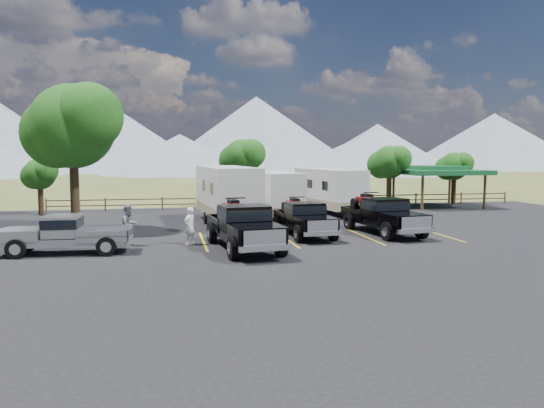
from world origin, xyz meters
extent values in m
plane|color=#4E5926|center=(0.00, 0.00, 0.00)|extent=(320.00, 320.00, 0.00)
cube|color=black|center=(0.00, 3.00, 0.02)|extent=(44.00, 34.00, 0.04)
cube|color=gold|center=(-6.00, 4.00, 0.04)|extent=(0.12, 5.50, 0.01)
cube|color=gold|center=(-2.00, 4.00, 0.04)|extent=(0.12, 5.50, 0.01)
cube|color=gold|center=(2.00, 4.00, 0.04)|extent=(0.12, 5.50, 0.01)
cube|color=gold|center=(6.00, 4.00, 0.04)|extent=(0.12, 5.50, 0.01)
cylinder|color=black|center=(-12.50, 9.00, 2.24)|extent=(0.48, 0.48, 4.48)
sphere|color=#1D4912|center=(-12.50, 9.00, 5.60)|extent=(4.48, 4.48, 4.48)
sphere|color=#1D4912|center=(-11.54, 8.20, 6.08)|extent=(3.52, 3.52, 3.52)
sphere|color=#1D4912|center=(-13.40, 9.70, 5.28)|extent=(3.84, 3.84, 3.84)
cylinder|color=black|center=(9.00, 17.00, 1.40)|extent=(0.39, 0.39, 2.80)
sphere|color=#1D4912|center=(9.00, 17.00, 3.50)|extent=(2.52, 2.52, 2.52)
sphere|color=#1D4912|center=(9.54, 16.55, 3.77)|extent=(1.98, 1.98, 1.98)
sphere|color=#1D4912|center=(8.50, 17.40, 3.32)|extent=(2.16, 2.16, 2.16)
cylinder|color=black|center=(15.00, 18.00, 1.26)|extent=(0.38, 0.38, 2.52)
sphere|color=#1D4912|center=(15.00, 18.00, 3.15)|extent=(2.24, 2.24, 2.24)
sphere|color=#1D4912|center=(15.48, 17.60, 3.39)|extent=(1.76, 1.76, 1.76)
sphere|color=#1D4912|center=(14.55, 18.35, 2.99)|extent=(1.92, 1.92, 1.92)
cylinder|color=black|center=(-2.00, 19.00, 1.54)|extent=(0.41, 0.41, 3.08)
sphere|color=#1D4912|center=(-2.00, 19.00, 3.85)|extent=(2.80, 2.80, 2.80)
sphere|color=#1D4912|center=(-1.40, 18.50, 4.15)|extent=(2.20, 2.20, 2.20)
sphere|color=#1D4912|center=(-2.56, 19.44, 3.65)|extent=(2.40, 2.40, 2.40)
cylinder|color=black|center=(-16.00, 17.00, 1.12)|extent=(0.36, 0.36, 2.24)
sphere|color=#1D4912|center=(-16.00, 17.00, 2.80)|extent=(2.10, 2.10, 2.10)
sphere|color=#1D4912|center=(-15.55, 16.62, 3.02)|extent=(1.65, 1.65, 1.65)
sphere|color=#1D4912|center=(-16.42, 17.33, 2.65)|extent=(1.80, 1.80, 1.80)
cylinder|color=brown|center=(-16.00, 18.50, 0.50)|extent=(0.12, 0.12, 1.00)
cylinder|color=brown|center=(-12.00, 18.50, 0.50)|extent=(0.12, 0.12, 1.00)
cylinder|color=brown|center=(-8.00, 18.50, 0.50)|extent=(0.12, 0.12, 1.00)
cylinder|color=brown|center=(-4.00, 18.50, 0.50)|extent=(0.12, 0.12, 1.00)
cylinder|color=brown|center=(0.00, 18.50, 0.50)|extent=(0.12, 0.12, 1.00)
cylinder|color=brown|center=(4.00, 18.50, 0.50)|extent=(0.12, 0.12, 1.00)
cylinder|color=brown|center=(8.00, 18.50, 0.50)|extent=(0.12, 0.12, 1.00)
cylinder|color=brown|center=(12.00, 18.50, 0.50)|extent=(0.12, 0.12, 1.00)
cylinder|color=brown|center=(16.00, 18.50, 0.50)|extent=(0.12, 0.12, 1.00)
cylinder|color=brown|center=(20.00, 18.50, 0.50)|extent=(0.12, 0.12, 1.00)
cube|color=brown|center=(2.00, 18.50, 0.45)|extent=(36.00, 0.06, 0.08)
cube|color=brown|center=(2.00, 18.50, 0.85)|extent=(36.00, 0.06, 0.08)
cylinder|color=brown|center=(10.50, 14.50, 1.30)|extent=(0.20, 0.20, 2.60)
cylinder|color=brown|center=(10.50, 19.50, 1.30)|extent=(0.20, 0.20, 2.60)
cylinder|color=brown|center=(15.50, 14.50, 1.30)|extent=(0.20, 0.20, 2.60)
cylinder|color=brown|center=(15.50, 19.50, 1.30)|extent=(0.20, 0.20, 2.60)
cube|color=#1C6233|center=(13.00, 17.00, 2.75)|extent=(6.20, 6.20, 0.35)
cube|color=#1C6233|center=(13.00, 17.00, 3.05)|extent=(3.50, 3.50, 0.35)
cone|color=slate|center=(-18.00, 112.00, 7.00)|extent=(44.00, 44.00, 14.00)
cone|color=slate|center=(14.00, 108.00, 9.00)|extent=(52.00, 52.00, 18.00)
cone|color=slate|center=(48.00, 114.00, 6.00)|extent=(40.00, 40.00, 12.00)
cone|color=slate|center=(80.00, 110.00, 7.50)|extent=(50.00, 50.00, 15.00)
cone|color=slate|center=(-5.00, 87.00, 4.00)|extent=(32.00, 32.00, 8.00)
cone|color=slate|center=(35.00, 84.00, 4.50)|extent=(40.00, 40.00, 9.00)
cube|color=black|center=(-4.42, 1.49, 0.70)|extent=(2.60, 6.12, 0.37)
cube|color=black|center=(-4.19, -0.49, 1.08)|extent=(2.20, 2.10, 0.52)
cube|color=black|center=(-4.41, 1.37, 1.45)|extent=(2.13, 1.84, 1.04)
cube|color=black|center=(-4.41, 1.37, 1.60)|extent=(2.18, 1.91, 0.47)
cube|color=black|center=(-4.64, 3.35, 0.98)|extent=(2.28, 2.72, 0.57)
cube|color=silver|center=(-4.06, -1.55, 1.03)|extent=(1.66, 0.28, 0.57)
cube|color=silver|center=(-4.05, -1.61, 0.63)|extent=(2.05, 0.43, 0.23)
cube|color=silver|center=(-4.79, 4.59, 0.63)|extent=(2.05, 0.41, 0.23)
cylinder|color=black|center=(-5.15, -0.67, 0.51)|extent=(0.42, 0.97, 0.94)
cylinder|color=black|center=(-3.21, -0.44, 0.51)|extent=(0.42, 0.97, 0.94)
cylinder|color=black|center=(-5.64, 3.42, 0.51)|extent=(0.42, 0.97, 0.94)
cylinder|color=black|center=(-3.69, 3.65, 0.51)|extent=(0.42, 0.97, 0.94)
cube|color=maroon|center=(-4.64, 3.35, 1.68)|extent=(0.88, 1.43, 0.36)
cube|color=black|center=(-4.64, 3.35, 1.94)|extent=(0.51, 0.82, 0.19)
cube|color=maroon|center=(-4.58, 2.78, 1.79)|extent=(0.87, 0.46, 0.23)
cylinder|color=black|center=(-4.59, 2.88, 2.15)|extent=(0.94, 0.17, 0.06)
cylinder|color=black|center=(-5.04, 2.73, 1.48)|extent=(0.34, 0.61, 0.58)
cylinder|color=black|center=(-4.11, 2.84, 1.48)|extent=(0.34, 0.61, 0.58)
cylinder|color=black|center=(-5.18, 3.86, 1.48)|extent=(0.34, 0.61, 0.58)
cylinder|color=black|center=(-4.24, 3.97, 1.48)|extent=(0.34, 0.61, 0.58)
cube|color=black|center=(-0.91, 4.64, 0.62)|extent=(1.99, 5.31, 0.33)
cube|color=black|center=(-0.81, 2.89, 0.96)|extent=(1.85, 1.75, 0.46)
cube|color=black|center=(-0.90, 4.53, 1.28)|extent=(1.80, 1.53, 0.92)
cube|color=black|center=(-0.90, 4.53, 1.41)|extent=(1.84, 1.58, 0.41)
cube|color=black|center=(-1.01, 6.29, 0.87)|extent=(1.88, 2.30, 0.50)
cube|color=silver|center=(-0.75, 1.96, 0.91)|extent=(1.47, 0.16, 0.50)
cube|color=silver|center=(-0.75, 1.90, 0.56)|extent=(1.80, 0.27, 0.20)
cube|color=silver|center=(-1.07, 7.38, 0.56)|extent=(1.80, 0.25, 0.20)
cylinder|color=black|center=(-1.66, 2.78, 0.45)|extent=(0.32, 0.84, 0.82)
cylinder|color=black|center=(0.05, 2.88, 0.45)|extent=(0.32, 0.84, 0.82)
cylinder|color=black|center=(-1.88, 6.40, 0.45)|extent=(0.32, 0.84, 0.82)
cylinder|color=black|center=(-0.16, 6.50, 0.45)|extent=(0.32, 0.84, 0.82)
cube|color=maroon|center=(-1.01, 6.29, 1.49)|extent=(0.71, 1.23, 0.32)
cube|color=black|center=(-1.01, 6.29, 1.71)|extent=(0.41, 0.71, 0.16)
cube|color=maroon|center=(-0.98, 5.79, 1.58)|extent=(0.75, 0.36, 0.20)
cylinder|color=black|center=(-0.98, 5.88, 1.90)|extent=(0.83, 0.10, 0.05)
cylinder|color=black|center=(-1.39, 5.76, 1.30)|extent=(0.27, 0.53, 0.51)
cylinder|color=black|center=(-0.57, 5.81, 1.30)|extent=(0.27, 0.53, 0.51)
cylinder|color=black|center=(-1.45, 6.77, 1.30)|extent=(0.27, 0.53, 0.51)
cylinder|color=black|center=(-0.63, 6.81, 1.30)|extent=(0.27, 0.53, 0.51)
cube|color=black|center=(3.28, 4.54, 0.67)|extent=(2.55, 5.90, 0.36)
cube|color=black|center=(3.52, 2.63, 1.04)|extent=(2.14, 2.03, 0.50)
cube|color=black|center=(3.29, 4.42, 1.39)|extent=(2.07, 1.79, 1.00)
cube|color=black|center=(3.29, 4.42, 1.54)|extent=(2.11, 1.85, 0.45)
cube|color=black|center=(3.05, 6.33, 0.95)|extent=(2.21, 2.63, 0.55)
cube|color=silver|center=(3.65, 1.62, 0.99)|extent=(1.60, 0.28, 0.55)
cube|color=silver|center=(3.66, 1.56, 0.61)|extent=(1.97, 0.43, 0.22)
cube|color=silver|center=(2.90, 7.53, 0.61)|extent=(1.97, 0.41, 0.22)
cylinder|color=black|center=(2.59, 2.45, 0.49)|extent=(0.41, 0.93, 0.90)
cylinder|color=black|center=(4.46, 2.69, 0.49)|extent=(0.41, 0.93, 0.90)
cylinder|color=black|center=(2.09, 6.39, 0.49)|extent=(0.41, 0.93, 0.90)
cylinder|color=black|center=(3.96, 6.63, 0.49)|extent=(0.41, 0.93, 0.90)
cube|color=maroon|center=(3.05, 6.33, 1.62)|extent=(0.86, 1.38, 0.35)
cube|color=black|center=(3.05, 6.33, 1.87)|extent=(0.49, 0.80, 0.18)
cube|color=maroon|center=(3.12, 5.79, 1.72)|extent=(0.84, 0.45, 0.22)
cylinder|color=black|center=(3.11, 5.89, 2.08)|extent=(0.90, 0.17, 0.06)
cylinder|color=black|center=(2.67, 5.73, 1.42)|extent=(0.33, 0.59, 0.56)
cylinder|color=black|center=(3.57, 5.84, 1.42)|extent=(0.33, 0.59, 0.56)
cylinder|color=black|center=(2.53, 6.82, 1.42)|extent=(0.33, 0.59, 0.56)
cylinder|color=black|center=(3.43, 6.94, 1.42)|extent=(0.33, 0.59, 0.56)
cube|color=silver|center=(-4.21, 9.89, 2.00)|extent=(3.16, 7.93, 2.79)
cube|color=gray|center=(-4.21, 9.89, 0.92)|extent=(3.19, 7.98, 0.62)
cube|color=black|center=(-5.28, 7.85, 2.28)|extent=(0.10, 0.93, 0.62)
cube|color=black|center=(-2.79, 8.07, 2.28)|extent=(0.10, 0.93, 0.62)
cylinder|color=black|center=(-5.39, 10.09, 0.40)|extent=(0.32, 0.74, 0.72)
cylinder|color=black|center=(-3.07, 10.30, 0.40)|extent=(0.32, 0.74, 0.72)
cube|color=black|center=(-3.78, 5.11, 0.56)|extent=(0.29, 1.86, 0.10)
cube|color=silver|center=(-1.10, 11.86, 1.78)|extent=(2.74, 7.03, 2.48)
cube|color=gray|center=(-1.10, 11.86, 0.82)|extent=(2.76, 7.07, 0.55)
cube|color=black|center=(-2.07, 10.06, 2.03)|extent=(0.08, 0.82, 0.55)
cube|color=black|center=(0.15, 10.24, 2.03)|extent=(0.08, 0.82, 0.55)
cylinder|color=black|center=(-2.15, 12.05, 0.36)|extent=(0.28, 0.66, 0.64)
cylinder|color=black|center=(-0.09, 12.22, 0.36)|extent=(0.28, 0.66, 0.64)
cube|color=black|center=(-0.76, 7.61, 0.50)|extent=(0.24, 1.65, 0.09)
cube|color=silver|center=(3.26, 13.89, 1.84)|extent=(3.25, 7.34, 2.55)
cube|color=gray|center=(3.26, 13.89, 0.84)|extent=(3.28, 7.38, 0.57)
cube|color=black|center=(2.38, 11.97, 2.09)|extent=(0.14, 0.84, 0.57)
cube|color=black|center=(4.65, 12.30, 2.09)|extent=(0.14, 0.84, 0.57)
cylinder|color=black|center=(2.17, 14.02, 0.37)|extent=(0.33, 0.69, 0.66)
cylinder|color=black|center=(4.28, 14.32, 0.37)|extent=(0.33, 0.69, 0.66)
cube|color=black|center=(3.89, 9.54, 0.51)|extent=(0.35, 1.70, 0.09)
cube|color=gray|center=(-11.77, 1.96, 0.59)|extent=(4.98, 1.74, 0.31)
cube|color=gray|center=(-13.43, 2.01, 0.91)|extent=(1.61, 1.71, 0.43)
cube|color=gray|center=(-11.87, 1.97, 1.21)|extent=(1.40, 1.67, 0.87)
cube|color=black|center=(-11.87, 1.97, 1.34)|extent=(1.45, 1.70, 0.39)
cube|color=gray|center=(-10.21, 1.92, 0.82)|extent=(2.13, 1.72, 0.48)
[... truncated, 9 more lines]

